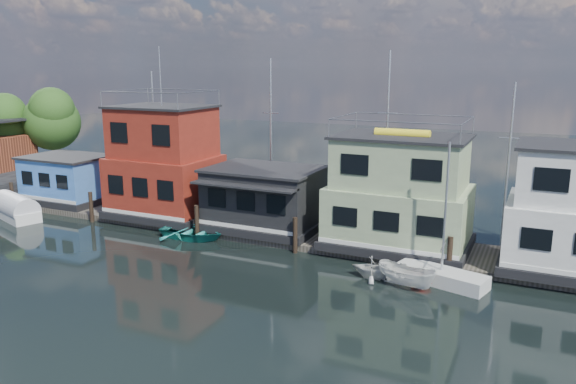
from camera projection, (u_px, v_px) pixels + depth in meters
The scene contains 14 objects.
ground at pixel (159, 301), 26.82m from camera, with size 160.00×160.00×0.00m, color black.
dock at pixel (271, 231), 37.38m from camera, with size 48.00×5.00×0.40m, color #595147.
houseboat_blue at pixel (68, 179), 44.34m from camera, with size 6.40×4.90×3.66m.
houseboat_red at pixel (165, 164), 40.01m from camera, with size 7.40×5.90×11.86m.
houseboat_dark at pixel (264, 198), 37.08m from camera, with size 7.40×6.10×4.06m.
houseboat_green at pixel (399, 195), 33.14m from camera, with size 8.40×5.90×7.03m.
pilings at pixel (246, 228), 34.85m from camera, with size 42.28×0.28×2.20m.
background_masts at pixel (369, 144), 39.54m from camera, with size 36.40×0.16×12.00m.
day_sailer at pixel (441, 275), 28.95m from camera, with size 4.91×2.73×7.36m.
red_kayak at pixel (444, 282), 28.52m from camera, with size 0.47×0.47×3.22m, color red.
dinghy_teal at pixel (192, 232), 36.35m from camera, with size 3.11×4.35×0.90m, color teal.
dinghy_white at pixel (373, 268), 29.57m from camera, with size 1.97×2.28×1.20m, color silver.
tarp_runabout at pixel (16, 209), 41.02m from camera, with size 5.13×3.36×1.94m.
motorboat at pixel (407, 276), 28.35m from camera, with size 1.22×3.25×1.26m, color white.
Camera 1 is at (16.15, -20.04, 11.08)m, focal length 35.00 mm.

